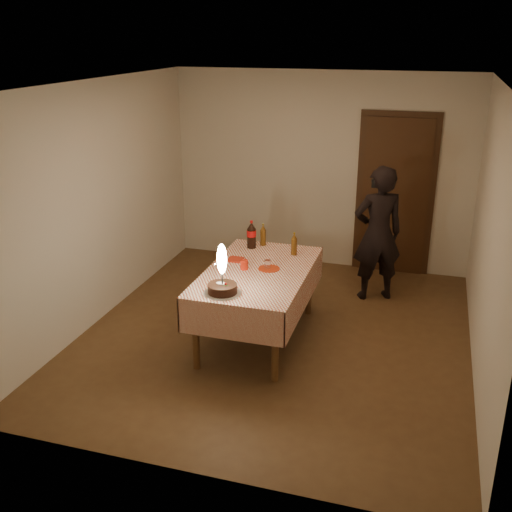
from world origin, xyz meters
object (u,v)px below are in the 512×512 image
(red_cup, at_px, (244,265))
(cola_bottle, at_px, (251,235))
(clear_cup, at_px, (268,264))
(birthday_cake, at_px, (222,281))
(amber_bottle_left, at_px, (263,235))
(dining_table, at_px, (257,280))
(amber_bottle_right, at_px, (294,244))
(red_plate, at_px, (269,269))
(photographer, at_px, (378,234))

(red_cup, bearing_deg, cola_bottle, 100.54)
(clear_cup, distance_m, cola_bottle, 0.65)
(birthday_cake, relative_size, clear_cup, 5.37)
(clear_cup, bearing_deg, amber_bottle_left, 109.89)
(dining_table, bearing_deg, cola_bottle, 112.25)
(amber_bottle_right, bearing_deg, dining_table, -114.50)
(amber_bottle_left, relative_size, amber_bottle_right, 1.00)
(clear_cup, bearing_deg, dining_table, -137.03)
(dining_table, xyz_separation_m, amber_bottle_right, (0.25, 0.55, 0.22))
(red_plate, height_order, photographer, photographer)
(dining_table, relative_size, cola_bottle, 5.42)
(amber_bottle_right, bearing_deg, red_plate, -106.98)
(red_cup, xyz_separation_m, amber_bottle_right, (0.39, 0.56, 0.07))
(birthday_cake, height_order, clear_cup, birthday_cake)
(red_plate, xyz_separation_m, cola_bottle, (-0.36, 0.56, 0.15))
(amber_bottle_left, bearing_deg, red_cup, -88.49)
(photographer, bearing_deg, amber_bottle_left, -151.20)
(birthday_cake, distance_m, clear_cup, 0.75)
(birthday_cake, distance_m, red_cup, 0.62)
(cola_bottle, distance_m, amber_bottle_right, 0.51)
(red_plate, relative_size, amber_bottle_right, 0.86)
(cola_bottle, relative_size, amber_bottle_right, 1.25)
(amber_bottle_left, height_order, amber_bottle_right, same)
(red_plate, bearing_deg, clear_cup, 153.34)
(red_plate, distance_m, amber_bottle_right, 0.51)
(amber_bottle_right, bearing_deg, birthday_cake, -108.66)
(red_plate, bearing_deg, red_cup, -160.58)
(dining_table, distance_m, photographer, 1.77)
(birthday_cake, xyz_separation_m, photographer, (1.21, 2.05, -0.08))
(dining_table, bearing_deg, red_plate, 33.86)
(dining_table, distance_m, red_cup, 0.21)
(red_cup, relative_size, amber_bottle_left, 0.39)
(clear_cup, xyz_separation_m, amber_bottle_left, (-0.24, 0.67, 0.07))
(dining_table, distance_m, cola_bottle, 0.72)
(amber_bottle_right, bearing_deg, clear_cup, -109.38)
(cola_bottle, xyz_separation_m, photographer, (1.31, 0.79, -0.11))
(dining_table, xyz_separation_m, clear_cup, (0.08, 0.08, 0.15))
(amber_bottle_right, height_order, photographer, photographer)
(birthday_cake, xyz_separation_m, cola_bottle, (-0.11, 1.26, 0.03))
(amber_bottle_right, bearing_deg, red_cup, -124.44)
(birthday_cake, distance_m, amber_bottle_left, 1.38)
(dining_table, xyz_separation_m, birthday_cake, (-0.15, -0.63, 0.22))
(red_cup, distance_m, clear_cup, 0.24)
(birthday_cake, bearing_deg, dining_table, 76.74)
(clear_cup, bearing_deg, red_plate, -26.66)
(dining_table, relative_size, red_cup, 17.20)
(red_cup, relative_size, photographer, 0.06)
(birthday_cake, relative_size, amber_bottle_right, 1.89)
(red_cup, bearing_deg, photographer, 50.10)
(birthday_cake, height_order, red_plate, birthday_cake)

